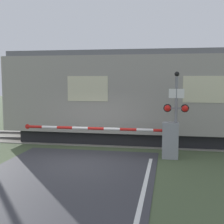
% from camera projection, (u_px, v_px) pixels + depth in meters
% --- Properties ---
extents(ground_plane, '(80.00, 80.00, 0.00)m').
position_uv_depth(ground_plane, '(80.00, 163.00, 11.13)').
color(ground_plane, '#475638').
extents(track_bed, '(36.00, 3.20, 0.13)m').
position_uv_depth(track_bed, '(105.00, 139.00, 15.38)').
color(track_bed, gray).
rests_on(track_bed, ground_plane).
extents(train, '(18.14, 3.16, 4.27)m').
position_uv_depth(train, '(201.00, 97.00, 14.34)').
color(train, black).
rests_on(train, ground_plane).
extents(crossing_barrier, '(6.16, 0.44, 1.38)m').
position_uv_depth(crossing_barrier, '(158.00, 138.00, 11.83)').
color(crossing_barrier, gray).
rests_on(crossing_barrier, ground_plane).
extents(signal_post, '(0.94, 0.26, 3.27)m').
position_uv_depth(signal_post, '(176.00, 109.00, 11.60)').
color(signal_post, gray).
rests_on(signal_post, ground_plane).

